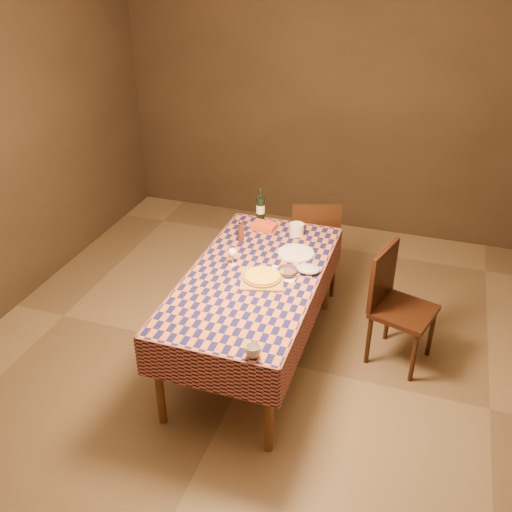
{
  "coord_description": "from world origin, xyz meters",
  "views": [
    {
      "loc": [
        1.11,
        -3.3,
        2.96
      ],
      "look_at": [
        0.0,
        0.05,
        0.9
      ],
      "focal_mm": 40.0,
      "sensor_mm": 36.0,
      "label": 1
    }
  ],
  "objects_px": {
    "pizza": "(262,277)",
    "chair_right": "(395,300)",
    "white_plate": "(296,253)",
    "dining_table": "(254,284)",
    "wine_bottle": "(261,208)",
    "cutting_board": "(262,279)",
    "chair_far": "(314,241)",
    "bowl": "(287,272)"
  },
  "relations": [
    {
      "from": "bowl",
      "to": "chair_right",
      "type": "distance_m",
      "value": 0.86
    },
    {
      "from": "dining_table",
      "to": "cutting_board",
      "type": "height_order",
      "value": "cutting_board"
    },
    {
      "from": "dining_table",
      "to": "pizza",
      "type": "xyz_separation_m",
      "value": [
        0.08,
        -0.05,
        0.11
      ]
    },
    {
      "from": "wine_bottle",
      "to": "white_plate",
      "type": "bearing_deg",
      "value": -47.26
    },
    {
      "from": "pizza",
      "to": "chair_right",
      "type": "relative_size",
      "value": 0.39
    },
    {
      "from": "pizza",
      "to": "cutting_board",
      "type": "bearing_deg",
      "value": 0.0
    },
    {
      "from": "bowl",
      "to": "cutting_board",
      "type": "bearing_deg",
      "value": -139.1
    },
    {
      "from": "cutting_board",
      "to": "chair_right",
      "type": "height_order",
      "value": "chair_right"
    },
    {
      "from": "dining_table",
      "to": "chair_right",
      "type": "bearing_deg",
      "value": 20.53
    },
    {
      "from": "dining_table",
      "to": "chair_right",
      "type": "distance_m",
      "value": 1.07
    },
    {
      "from": "chair_right",
      "to": "white_plate",
      "type": "bearing_deg",
      "value": 178.89
    },
    {
      "from": "wine_bottle",
      "to": "chair_right",
      "type": "height_order",
      "value": "wine_bottle"
    },
    {
      "from": "chair_right",
      "to": "bowl",
      "type": "bearing_deg",
      "value": -158.89
    },
    {
      "from": "dining_table",
      "to": "wine_bottle",
      "type": "height_order",
      "value": "wine_bottle"
    },
    {
      "from": "dining_table",
      "to": "white_plate",
      "type": "bearing_deg",
      "value": 61.31
    },
    {
      "from": "dining_table",
      "to": "pizza",
      "type": "relative_size",
      "value": 5.07
    },
    {
      "from": "bowl",
      "to": "dining_table",
      "type": "bearing_deg",
      "value": -161.43
    },
    {
      "from": "pizza",
      "to": "white_plate",
      "type": "relative_size",
      "value": 1.31
    },
    {
      "from": "cutting_board",
      "to": "chair_far",
      "type": "xyz_separation_m",
      "value": [
        0.12,
        1.13,
        -0.26
      ]
    },
    {
      "from": "white_plate",
      "to": "dining_table",
      "type": "bearing_deg",
      "value": -118.69
    },
    {
      "from": "cutting_board",
      "to": "bowl",
      "type": "height_order",
      "value": "bowl"
    },
    {
      "from": "cutting_board",
      "to": "pizza",
      "type": "xyz_separation_m",
      "value": [
        0.0,
        0.0,
        0.02
      ]
    },
    {
      "from": "chair_far",
      "to": "pizza",
      "type": "bearing_deg",
      "value": -96.07
    },
    {
      "from": "wine_bottle",
      "to": "chair_far",
      "type": "bearing_deg",
      "value": 26.67
    },
    {
      "from": "chair_far",
      "to": "bowl",
      "type": "bearing_deg",
      "value": -88.45
    },
    {
      "from": "dining_table",
      "to": "wine_bottle",
      "type": "relative_size",
      "value": 6.4
    },
    {
      "from": "cutting_board",
      "to": "pizza",
      "type": "bearing_deg",
      "value": 0.0
    },
    {
      "from": "bowl",
      "to": "white_plate",
      "type": "height_order",
      "value": "bowl"
    },
    {
      "from": "white_plate",
      "to": "cutting_board",
      "type": "bearing_deg",
      "value": -106.59
    },
    {
      "from": "cutting_board",
      "to": "white_plate",
      "type": "bearing_deg",
      "value": 73.41
    },
    {
      "from": "white_plate",
      "to": "chair_far",
      "type": "distance_m",
      "value": 0.74
    },
    {
      "from": "cutting_board",
      "to": "wine_bottle",
      "type": "distance_m",
      "value": 0.97
    },
    {
      "from": "pizza",
      "to": "white_plate",
      "type": "xyz_separation_m",
      "value": [
        0.13,
        0.44,
        -0.02
      ]
    },
    {
      "from": "cutting_board",
      "to": "bowl",
      "type": "xyz_separation_m",
      "value": [
        0.15,
        0.13,
        0.01
      ]
    },
    {
      "from": "bowl",
      "to": "pizza",
      "type": "bearing_deg",
      "value": -139.1
    },
    {
      "from": "dining_table",
      "to": "cutting_board",
      "type": "bearing_deg",
      "value": -32.11
    },
    {
      "from": "bowl",
      "to": "white_plate",
      "type": "xyz_separation_m",
      "value": [
        -0.02,
        0.31,
        -0.01
      ]
    },
    {
      "from": "dining_table",
      "to": "chair_right",
      "type": "relative_size",
      "value": 1.98
    },
    {
      "from": "dining_table",
      "to": "bowl",
      "type": "height_order",
      "value": "bowl"
    },
    {
      "from": "chair_far",
      "to": "chair_right",
      "type": "relative_size",
      "value": 1.0
    },
    {
      "from": "white_plate",
      "to": "wine_bottle",
      "type": "bearing_deg",
      "value": 132.74
    },
    {
      "from": "dining_table",
      "to": "pizza",
      "type": "height_order",
      "value": "pizza"
    }
  ]
}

